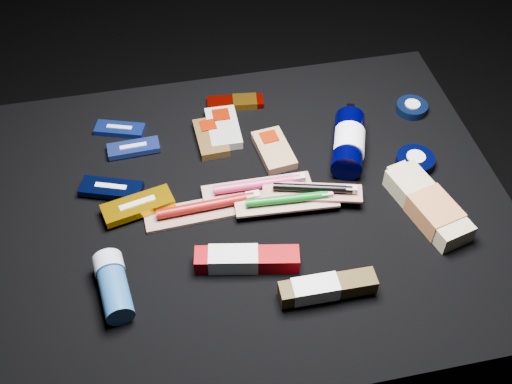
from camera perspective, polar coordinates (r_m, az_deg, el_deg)
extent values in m
plane|color=black|center=(1.54, -0.48, -10.84)|extent=(3.00, 3.00, 0.00)
cube|color=black|center=(1.37, -0.53, -6.54)|extent=(0.98, 0.78, 0.40)
cube|color=#162E9B|center=(1.38, -12.01, 5.48)|extent=(0.11, 0.07, 0.01)
cube|color=#BABAB6|center=(1.38, -12.02, 5.51)|extent=(0.05, 0.03, 0.01)
cube|color=#243CA7|center=(1.33, -10.83, 3.86)|extent=(0.11, 0.04, 0.01)
cube|color=beige|center=(1.32, -10.83, 3.88)|extent=(0.05, 0.01, 0.01)
cube|color=black|center=(1.25, -12.74, 0.29)|extent=(0.13, 0.08, 0.01)
cube|color=silver|center=(1.25, -12.74, 0.31)|extent=(0.06, 0.03, 0.02)
cube|color=#C18300|center=(1.21, -10.46, -1.21)|extent=(0.14, 0.08, 0.02)
cube|color=beige|center=(1.21, -10.47, -1.18)|extent=(0.07, 0.03, 0.02)
cube|color=#4C3416|center=(1.33, -4.01, 4.82)|extent=(0.06, 0.11, 0.02)
cube|color=#751000|center=(1.35, -4.25, 5.68)|extent=(0.03, 0.03, 0.02)
cube|color=#A0A19B|center=(1.35, -2.92, 5.69)|extent=(0.07, 0.12, 0.02)
cube|color=#620F00|center=(1.37, -3.12, 6.60)|extent=(0.04, 0.04, 0.02)
cube|color=#A8805A|center=(1.30, 1.60, 3.74)|extent=(0.07, 0.12, 0.02)
cube|color=#7E1600|center=(1.32, 1.17, 4.64)|extent=(0.04, 0.04, 0.02)
cube|color=#6D0501|center=(1.41, -1.85, 7.97)|extent=(0.13, 0.05, 0.01)
cube|color=#AE7215|center=(1.41, -1.01, 8.05)|extent=(0.06, 0.05, 0.02)
cylinder|color=black|center=(1.30, 8.19, 4.37)|extent=(0.11, 0.16, 0.06)
cylinder|color=white|center=(1.29, 8.26, 4.27)|extent=(0.08, 0.08, 0.06)
cylinder|color=black|center=(1.36, 8.37, 6.86)|extent=(0.03, 0.03, 0.02)
cube|color=black|center=(1.38, 8.38, 7.21)|extent=(0.02, 0.03, 0.01)
cylinder|color=black|center=(1.43, 13.68, 7.30)|extent=(0.07, 0.07, 0.02)
cylinder|color=silver|center=(1.43, 13.69, 7.34)|extent=(0.03, 0.03, 0.02)
cylinder|color=black|center=(1.31, 13.95, 2.71)|extent=(0.08, 0.08, 0.02)
cylinder|color=silver|center=(1.31, 13.96, 2.76)|extent=(0.04, 0.04, 0.02)
cube|color=#CFBC8E|center=(1.23, 14.99, -1.14)|extent=(0.11, 0.20, 0.04)
cube|color=#C57A43|center=(1.22, 15.56, -1.75)|extent=(0.09, 0.10, 0.04)
cube|color=#CFBC8E|center=(1.27, 12.49, 1.77)|extent=(0.05, 0.03, 0.03)
cylinder|color=#205089|center=(1.09, -12.39, -8.86)|extent=(0.06, 0.10, 0.05)
cylinder|color=#A5B1C3|center=(1.12, -12.96, -6.36)|extent=(0.06, 0.04, 0.05)
cube|color=#A8A39D|center=(1.20, -4.42, -1.61)|extent=(0.23, 0.06, 0.01)
cylinder|color=maroon|center=(1.19, -4.46, -1.19)|extent=(0.18, 0.03, 0.02)
cube|color=silver|center=(1.20, -0.29, -0.36)|extent=(0.03, 0.02, 0.01)
cube|color=silver|center=(1.22, 0.11, 0.31)|extent=(0.21, 0.05, 0.01)
cylinder|color=#C72861|center=(1.21, 0.11, 0.69)|extent=(0.17, 0.02, 0.02)
cube|color=#BABAB6|center=(1.23, 3.83, 1.25)|extent=(0.02, 0.01, 0.01)
cube|color=silver|center=(1.19, 2.76, -0.98)|extent=(0.20, 0.06, 0.01)
cylinder|color=#0A5F14|center=(1.18, 2.78, -0.62)|extent=(0.15, 0.03, 0.02)
cube|color=silver|center=(1.20, 6.31, -0.21)|extent=(0.02, 0.01, 0.01)
cube|color=#BDB3B1|center=(1.20, 5.02, 0.01)|extent=(0.19, 0.09, 0.01)
cylinder|color=black|center=(1.20, 5.05, 0.35)|extent=(0.15, 0.05, 0.01)
cube|color=silver|center=(1.20, 8.48, 0.24)|extent=(0.02, 0.02, 0.01)
cube|color=#8E0005|center=(1.11, -0.81, -6.03)|extent=(0.18, 0.07, 0.03)
cube|color=beige|center=(1.11, -2.04, -6.00)|extent=(0.09, 0.06, 0.04)
cube|color=#3D2D0F|center=(1.08, 6.39, -8.44)|extent=(0.16, 0.04, 0.03)
cube|color=silver|center=(1.08, 5.28, -8.60)|extent=(0.08, 0.04, 0.03)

